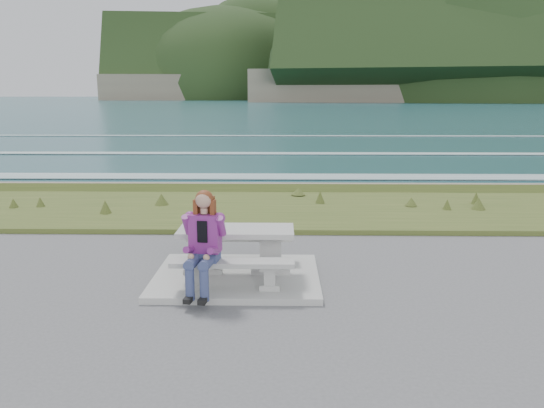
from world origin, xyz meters
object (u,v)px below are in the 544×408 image
bench_landward (232,267)px  seated_woman (202,257)px  bench_seaward (240,241)px  picnic_table (236,239)px

bench_landward → seated_woman: seated_woman is taller
bench_landward → seated_woman: (-0.41, -0.14, 0.20)m
bench_landward → seated_woman: 0.48m
bench_seaward → seated_woman: 1.61m
bench_landward → bench_seaward: 1.40m
picnic_table → seated_woman: size_ratio=1.22×
picnic_table → bench_landward: (0.00, -0.70, -0.23)m
bench_seaward → seated_woman: (-0.41, -1.54, 0.20)m
bench_seaward → seated_woman: bearing=-105.0°
picnic_table → bench_landward: bearing=-90.0°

